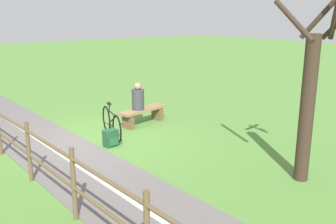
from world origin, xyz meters
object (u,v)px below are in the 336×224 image
object	(u,v)px
person_seated	(138,98)
bicycle	(111,123)
tree_mid_field	(309,95)
backpack	(111,138)
bench	(143,113)

from	to	relation	value
person_seated	bicycle	size ratio (longest dim) A/B	0.46
bicycle	tree_mid_field	size ratio (longest dim) A/B	0.44
backpack	tree_mid_field	distance (m)	4.91
person_seated	backpack	bearing A→B (deg)	24.14
bench	bicycle	bearing A→B (deg)	8.95
backpack	bicycle	bearing A→B (deg)	-119.86
bench	tree_mid_field	distance (m)	5.51
bench	bicycle	world-z (taller)	bicycle
backpack	tree_mid_field	bearing A→B (deg)	118.25
person_seated	tree_mid_field	bearing A→B (deg)	84.60
bicycle	backpack	world-z (taller)	bicycle
tree_mid_field	bench	bearing A→B (deg)	-85.27
person_seated	backpack	xyz separation A→B (m)	(1.56, 1.15, -0.64)
bicycle	bench	bearing A→B (deg)	123.79
bench	tree_mid_field	world-z (taller)	tree_mid_field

